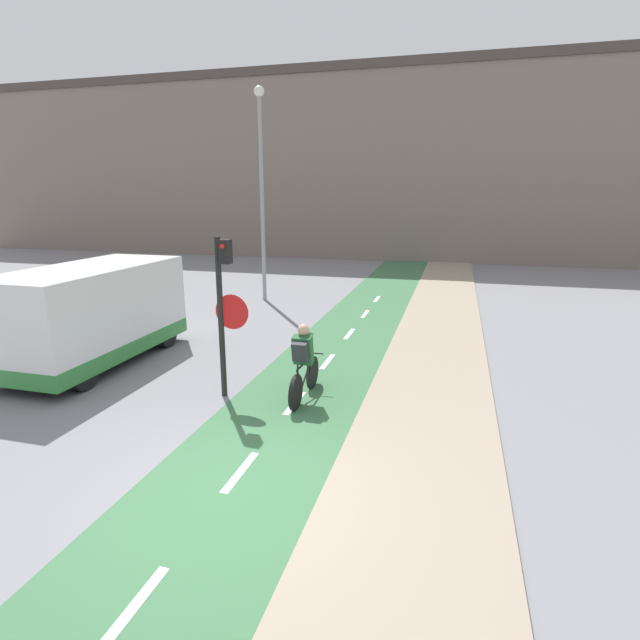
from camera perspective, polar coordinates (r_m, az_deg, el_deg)
ground_plane at (r=7.14m, az=-10.79°, el=-18.82°), size 120.00×120.00×0.00m
bike_lane at (r=7.14m, az=-10.77°, el=-18.72°), size 2.49×60.00×0.02m
sidewalk_strip at (r=6.58m, az=10.32°, el=-21.75°), size 2.40×60.00×0.05m
building_row_background at (r=32.19m, az=10.76°, el=16.94°), size 60.00×5.20×11.05m
traffic_light_pole at (r=9.54m, az=-10.92°, el=2.24°), size 0.67×0.25×3.11m
street_lamp_far at (r=18.49m, az=-6.71°, el=16.07°), size 0.36×0.36×7.44m
cyclist_near at (r=9.54m, az=-1.91°, el=-5.09°), size 0.46×1.78×1.50m
van at (r=12.66m, az=-24.55°, el=0.39°), size 2.07×4.69×2.28m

